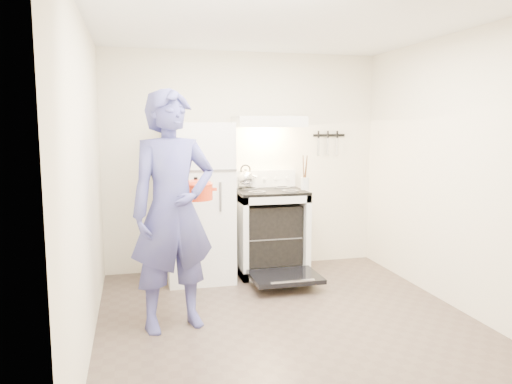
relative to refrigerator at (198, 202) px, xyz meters
The scene contains 15 objects.
floor 1.78m from the refrigerator, 68.20° to the right, with size 3.60×3.60×0.00m, color #4E4137.
back_wall 0.79m from the refrigerator, 31.11° to the left, with size 3.20×0.02×2.50m, color beige.
refrigerator is the anchor object (origin of this frame).
stove_body 0.90m from the refrigerator, ahead, with size 0.76×0.65×0.92m, color white.
cooktop 0.81m from the refrigerator, ahead, with size 0.76×0.65×0.03m, color black.
backsplash 0.89m from the refrigerator, 20.94° to the left, with size 0.76×0.07×0.20m, color white.
oven_door 1.23m from the refrigerator, 35.13° to the right, with size 0.70×0.54×0.04m, color black.
oven_rack 0.91m from the refrigerator, ahead, with size 0.60×0.52×0.01m, color slate.
range_hood 1.19m from the refrigerator, ahead, with size 0.76×0.50×0.12m, color white.
knife_strip 1.81m from the refrigerator, 11.61° to the left, with size 0.40×0.02×0.03m, color black.
pizza_stone 0.81m from the refrigerator, ahead, with size 0.32×0.32×0.02m, color #987B58.
tea_kettle 0.67m from the refrigerator, 22.87° to the left, with size 0.22×0.18×0.27m, color silver, non-canonical shape.
utensil_jar 1.17m from the refrigerator, 11.75° to the right, with size 0.09×0.09×0.13m, color silver.
person 1.34m from the refrigerator, 106.12° to the right, with size 0.72×0.47×1.96m, color navy.
dutch_oven 0.95m from the refrigerator, 98.56° to the right, with size 0.37×0.30×0.24m, color red, non-canonical shape.
Camera 1 is at (-1.25, -3.87, 1.68)m, focal length 35.00 mm.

